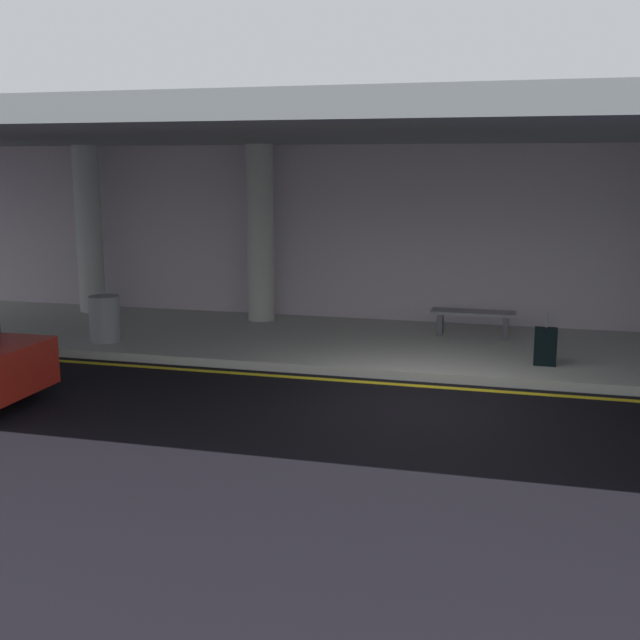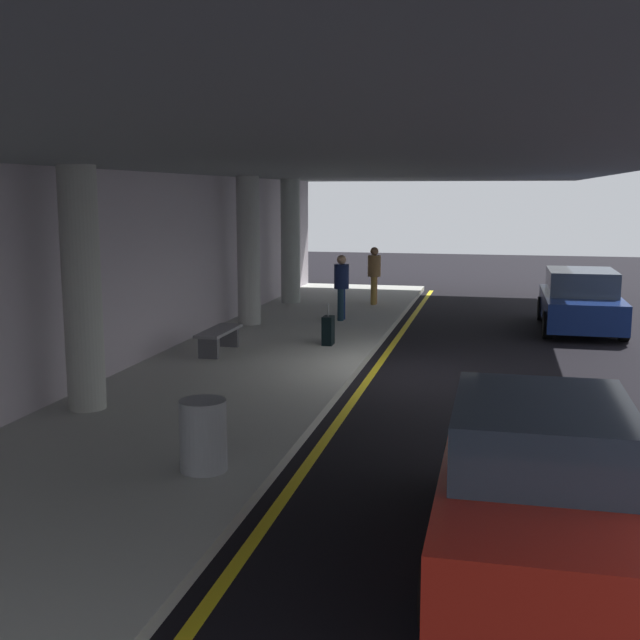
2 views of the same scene
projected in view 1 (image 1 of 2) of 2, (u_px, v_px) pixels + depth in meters
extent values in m
plane|color=black|center=(421.00, 400.00, 11.66)|extent=(60.00, 60.00, 0.00)
cube|color=#ADAEA6|center=(444.00, 349.00, 14.59)|extent=(26.00, 4.20, 0.15)
cube|color=yellow|center=(427.00, 386.00, 12.37)|extent=(26.00, 0.14, 0.01)
cylinder|color=#ABAEAB|center=(89.00, 230.00, 17.56)|extent=(0.57, 0.57, 3.65)
cylinder|color=#AAACA2|center=(261.00, 234.00, 16.57)|extent=(0.57, 0.57, 3.65)
cube|color=gray|center=(447.00, 131.00, 13.36)|extent=(28.00, 13.20, 0.30)
cube|color=#B5A9B3|center=(458.00, 238.00, 16.37)|extent=(26.00, 0.30, 3.80)
cylinder|color=black|center=(17.00, 371.00, 12.03)|extent=(0.64, 0.22, 0.64)
cube|color=black|center=(545.00, 347.00, 13.04)|extent=(0.36, 0.22, 0.62)
cylinder|color=slate|center=(547.00, 320.00, 12.96)|extent=(0.02, 0.02, 0.28)
cube|color=slate|center=(473.00, 313.00, 15.25)|extent=(1.60, 0.50, 0.06)
cube|color=#4C4C51|center=(440.00, 323.00, 15.45)|extent=(0.10, 0.40, 0.42)
cube|color=#4C4C51|center=(506.00, 327.00, 15.14)|extent=(0.10, 0.40, 0.42)
cylinder|color=gray|center=(105.00, 319.00, 14.79)|extent=(0.56, 0.56, 0.85)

